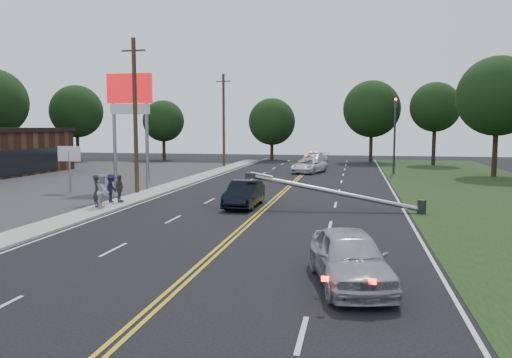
% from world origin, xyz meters
% --- Properties ---
extents(ground, '(120.00, 120.00, 0.00)m').
position_xyz_m(ground, '(0.00, 0.00, 0.00)').
color(ground, black).
rests_on(ground, ground).
extents(sidewalk, '(1.80, 70.00, 0.12)m').
position_xyz_m(sidewalk, '(-8.40, 10.00, 0.06)').
color(sidewalk, '#AAA59A').
rests_on(sidewalk, ground).
extents(centerline_yellow, '(0.36, 80.00, 0.00)m').
position_xyz_m(centerline_yellow, '(0.00, 10.00, 0.01)').
color(centerline_yellow, gold).
rests_on(centerline_yellow, ground).
extents(pylon_sign, '(3.20, 0.35, 8.00)m').
position_xyz_m(pylon_sign, '(-10.50, 14.00, 6.00)').
color(pylon_sign, gray).
rests_on(pylon_sign, ground).
extents(small_sign, '(1.60, 0.14, 3.10)m').
position_xyz_m(small_sign, '(-14.00, 12.00, 2.33)').
color(small_sign, gray).
rests_on(small_sign, ground).
extents(traffic_signal, '(0.28, 0.41, 7.05)m').
position_xyz_m(traffic_signal, '(8.30, 30.00, 4.21)').
color(traffic_signal, '#2D2D30').
rests_on(traffic_signal, ground).
extents(fallen_streetlight, '(9.36, 0.44, 1.91)m').
position_xyz_m(fallen_streetlight, '(4.19, 8.00, 0.92)').
color(fallen_streetlight, '#2D2D30').
rests_on(fallen_streetlight, ground).
extents(utility_pole_mid, '(1.60, 0.28, 10.00)m').
position_xyz_m(utility_pole_mid, '(-9.20, 12.00, 5.08)').
color(utility_pole_mid, '#382619').
rests_on(utility_pole_mid, ground).
extents(utility_pole_far, '(1.60, 0.28, 10.00)m').
position_xyz_m(utility_pole_far, '(-9.20, 34.00, 5.08)').
color(utility_pole_far, '#382619').
rests_on(utility_pole_far, ground).
extents(tree_4, '(6.69, 6.69, 9.69)m').
position_xyz_m(tree_4, '(-30.42, 40.49, 6.33)').
color(tree_4, black).
rests_on(tree_4, ground).
extents(tree_5, '(5.43, 5.43, 7.86)m').
position_xyz_m(tree_5, '(-20.11, 44.19, 5.13)').
color(tree_5, black).
rests_on(tree_5, ground).
extents(tree_6, '(6.13, 6.13, 8.11)m').
position_xyz_m(tree_6, '(-6.06, 46.70, 5.04)').
color(tree_6, black).
rests_on(tree_6, ground).
extents(tree_7, '(7.00, 7.00, 10.06)m').
position_xyz_m(tree_7, '(6.63, 45.30, 6.55)').
color(tree_7, black).
rests_on(tree_7, ground).
extents(tree_8, '(5.67, 5.67, 9.46)m').
position_xyz_m(tree_8, '(13.58, 42.06, 6.61)').
color(tree_8, black).
rests_on(tree_8, ground).
extents(tree_9, '(6.96, 6.96, 10.53)m').
position_xyz_m(tree_9, '(16.83, 29.09, 7.04)').
color(tree_9, black).
rests_on(tree_9, ground).
extents(crashed_sedan, '(1.56, 4.37, 1.43)m').
position_xyz_m(crashed_sedan, '(-1.20, 8.34, 0.72)').
color(crashed_sedan, black).
rests_on(crashed_sedan, ground).
extents(waiting_sedan, '(2.82, 4.86, 1.55)m').
position_xyz_m(waiting_sedan, '(4.64, -4.38, 0.78)').
color(waiting_sedan, '#A8ABB1').
rests_on(waiting_sedan, ground).
extents(emergency_a, '(3.55, 5.24, 1.33)m').
position_xyz_m(emergency_a, '(0.44, 29.27, 0.67)').
color(emergency_a, silver).
rests_on(emergency_a, ground).
extents(emergency_b, '(3.44, 5.73, 1.55)m').
position_xyz_m(emergency_b, '(0.32, 35.89, 0.78)').
color(emergency_b, silver).
rests_on(emergency_b, ground).
extents(bystander_a, '(0.57, 0.72, 1.73)m').
position_xyz_m(bystander_a, '(-8.74, 6.07, 0.98)').
color(bystander_a, '#25262C').
rests_on(bystander_a, sidewalk).
extents(bystander_b, '(0.87, 1.00, 1.78)m').
position_xyz_m(bystander_b, '(-8.29, 5.88, 1.01)').
color(bystander_b, '#B2B2B7').
rests_on(bystander_b, sidewalk).
extents(bystander_c, '(0.70, 1.10, 1.61)m').
position_xyz_m(bystander_c, '(-8.77, 7.69, 0.93)').
color(bystander_c, '#191B3F').
rests_on(bystander_c, sidewalk).
extents(bystander_d, '(0.44, 0.94, 1.57)m').
position_xyz_m(bystander_d, '(-8.33, 7.80, 0.91)').
color(bystander_d, '#564944').
rests_on(bystander_d, sidewalk).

